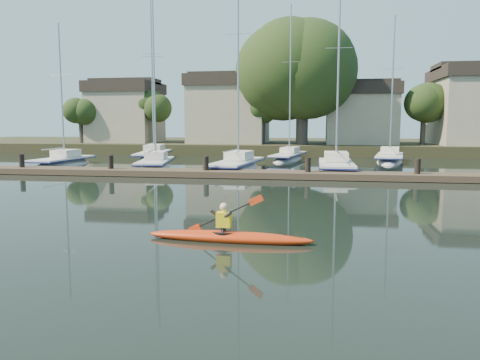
# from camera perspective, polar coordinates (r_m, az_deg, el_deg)

# --- Properties ---
(ground) EXTENTS (160.00, 160.00, 0.00)m
(ground) POSITION_cam_1_polar(r_m,az_deg,el_deg) (13.78, -5.44, -6.33)
(ground) COLOR black
(ground) RESTS_ON ground
(kayak) EXTENTS (4.57, 1.04, 1.45)m
(kayak) POSITION_cam_1_polar(r_m,az_deg,el_deg) (12.66, -1.41, -6.67)
(kayak) COLOR #B3200D
(kayak) RESTS_ON ground
(dock) EXTENTS (34.00, 2.00, 1.80)m
(dock) POSITION_cam_1_polar(r_m,az_deg,el_deg) (27.35, 1.97, 0.75)
(dock) COLOR #4F3C2D
(dock) RESTS_ON ground
(sailboat_0) EXTENTS (2.42, 7.44, 11.66)m
(sailboat_0) POSITION_cam_1_polar(r_m,az_deg,el_deg) (37.41, -20.73, 1.36)
(sailboat_0) COLOR silver
(sailboat_0) RESTS_ON ground
(sailboat_1) EXTENTS (3.51, 8.42, 13.39)m
(sailboat_1) POSITION_cam_1_polar(r_m,az_deg,el_deg) (33.72, -10.25, 1.15)
(sailboat_1) COLOR silver
(sailboat_1) RESTS_ON ground
(sailboat_2) EXTENTS (3.15, 9.56, 15.53)m
(sailboat_2) POSITION_cam_1_polar(r_m,az_deg,el_deg) (31.76, -0.35, 0.89)
(sailboat_2) COLOR silver
(sailboat_2) RESTS_ON ground
(sailboat_3) EXTENTS (2.27, 8.54, 13.76)m
(sailboat_3) POSITION_cam_1_polar(r_m,az_deg,el_deg) (31.12, 11.60, 0.61)
(sailboat_3) COLOR silver
(sailboat_3) RESTS_ON ground
(sailboat_5) EXTENTS (3.62, 9.71, 15.70)m
(sailboat_5) POSITION_cam_1_polar(r_m,az_deg,el_deg) (42.16, -10.50, 2.27)
(sailboat_5) COLOR silver
(sailboat_5) RESTS_ON ground
(sailboat_6) EXTENTS (3.39, 9.18, 14.30)m
(sailboat_6) POSITION_cam_1_polar(r_m,az_deg,el_deg) (40.89, 5.94, 2.25)
(sailboat_6) COLOR silver
(sailboat_6) RESTS_ON ground
(sailboat_7) EXTENTS (3.51, 8.31, 13.01)m
(sailboat_7) POSITION_cam_1_polar(r_m,az_deg,el_deg) (40.20, 17.74, 1.84)
(sailboat_7) COLOR silver
(sailboat_7) RESTS_ON ground
(shore) EXTENTS (90.00, 25.25, 12.75)m
(shore) POSITION_cam_1_polar(r_m,az_deg,el_deg) (53.29, 7.32, 6.97)
(shore) COLOR #283219
(shore) RESTS_ON ground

